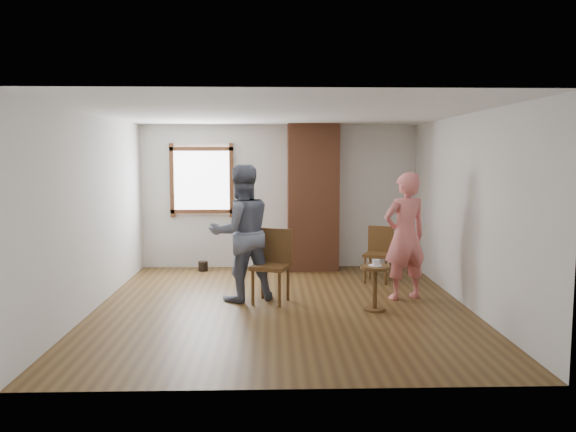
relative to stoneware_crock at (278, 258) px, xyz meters
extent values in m
plane|color=brown|center=(0.03, -2.40, -0.23)|extent=(5.50, 5.50, 0.00)
cube|color=silver|center=(0.03, 0.35, 1.07)|extent=(5.00, 0.04, 2.60)
cube|color=silver|center=(-2.47, -2.40, 1.07)|extent=(0.04, 5.50, 2.60)
cube|color=silver|center=(2.53, -2.40, 1.07)|extent=(0.04, 5.50, 2.60)
cube|color=white|center=(0.03, -2.40, 2.37)|extent=(5.00, 5.50, 0.04)
cube|color=brown|center=(-1.37, 0.31, 1.37)|extent=(1.14, 0.06, 1.34)
cube|color=white|center=(-1.37, 0.33, 1.37)|extent=(1.00, 0.02, 1.20)
cube|color=#945234|center=(0.63, 0.10, 1.07)|extent=(0.90, 0.50, 2.60)
cylinder|color=tan|center=(0.00, 0.00, 0.00)|extent=(0.36, 0.36, 0.45)
cylinder|color=black|center=(-1.33, 0.00, -0.14)|extent=(0.23, 0.23, 0.17)
cube|color=brown|center=(-0.12, -2.22, 0.28)|extent=(0.61, 0.61, 0.06)
cylinder|color=brown|center=(-0.37, -2.33, 0.03)|extent=(0.05, 0.05, 0.51)
cylinder|color=brown|center=(0.00, -2.46, 0.03)|extent=(0.05, 0.05, 0.51)
cylinder|color=brown|center=(-0.24, -1.97, 0.03)|extent=(0.05, 0.05, 0.51)
cylinder|color=brown|center=(0.12, -2.10, 0.03)|extent=(0.05, 0.05, 0.51)
cube|color=brown|center=(-0.05, -2.01, 0.54)|extent=(0.46, 0.20, 0.51)
cube|color=brown|center=(1.61, -0.98, 0.22)|extent=(0.55, 0.55, 0.05)
cylinder|color=brown|center=(1.39, -1.06, 0.00)|extent=(0.04, 0.04, 0.45)
cylinder|color=brown|center=(1.70, -1.20, 0.00)|extent=(0.04, 0.04, 0.45)
cylinder|color=brown|center=(1.52, -0.76, 0.00)|extent=(0.04, 0.04, 0.45)
cylinder|color=brown|center=(1.83, -0.89, 0.00)|extent=(0.04, 0.04, 0.45)
cube|color=brown|center=(1.69, -0.80, 0.44)|extent=(0.40, 0.20, 0.45)
cylinder|color=brown|center=(1.26, -2.65, 0.35)|extent=(0.40, 0.40, 0.04)
cylinder|color=brown|center=(1.26, -2.65, 0.06)|extent=(0.06, 0.06, 0.54)
cylinder|color=brown|center=(1.26, -2.65, -0.21)|extent=(0.28, 0.28, 0.03)
cylinder|color=white|center=(1.26, -2.65, 0.38)|extent=(0.18, 0.18, 0.01)
cube|color=silver|center=(1.27, -2.65, 0.41)|extent=(0.08, 0.07, 0.06)
imported|color=#131A35|center=(-0.53, -2.04, 0.73)|extent=(1.13, 1.01, 1.92)
imported|color=#E57572|center=(1.79, -2.05, 0.68)|extent=(0.76, 0.62, 1.81)
camera|label=1|loc=(-0.11, -9.87, 1.81)|focal=35.00mm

